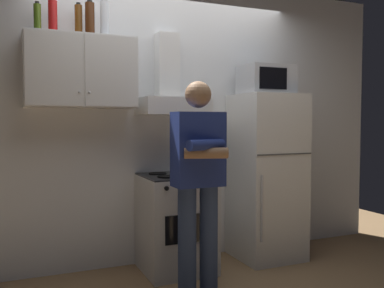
{
  "coord_description": "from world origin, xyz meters",
  "views": [
    {
      "loc": [
        -1.39,
        -3.25,
        1.34
      ],
      "look_at": [
        0.0,
        0.0,
        1.15
      ],
      "focal_mm": 39.61,
      "sensor_mm": 36.0,
      "label": 1
    }
  ],
  "objects_px": {
    "cooking_pot": "(195,168)",
    "bottle_olive_oil": "(37,18)",
    "refrigerator": "(266,176)",
    "upper_cabinet": "(81,72)",
    "bottle_beer_brown": "(79,20)",
    "person_standing": "(198,180)",
    "bottle_vodka_clear": "(105,19)",
    "bottle_rum_dark": "(90,19)",
    "stove_oven": "(176,223)",
    "microwave": "(266,80)",
    "range_hood": "(171,93)",
    "bottle_soda_red": "(53,17)"
  },
  "relations": [
    {
      "from": "person_standing",
      "to": "refrigerator",
      "type": "bearing_deg",
      "value": 31.23
    },
    {
      "from": "cooking_pot",
      "to": "bottle_soda_red",
      "type": "distance_m",
      "value": 1.72
    },
    {
      "from": "microwave",
      "to": "bottle_vodka_clear",
      "type": "xyz_separation_m",
      "value": [
        -1.55,
        0.08,
        0.46
      ]
    },
    {
      "from": "upper_cabinet",
      "to": "cooking_pot",
      "type": "relative_size",
      "value": 3.16
    },
    {
      "from": "refrigerator",
      "to": "bottle_soda_red",
      "type": "height_order",
      "value": "bottle_soda_red"
    },
    {
      "from": "person_standing",
      "to": "bottle_soda_red",
      "type": "distance_m",
      "value": 1.77
    },
    {
      "from": "bottle_rum_dark",
      "to": "bottle_soda_red",
      "type": "bearing_deg",
      "value": 176.27
    },
    {
      "from": "stove_oven",
      "to": "person_standing",
      "type": "height_order",
      "value": "person_standing"
    },
    {
      "from": "range_hood",
      "to": "bottle_soda_red",
      "type": "height_order",
      "value": "bottle_soda_red"
    },
    {
      "from": "bottle_beer_brown",
      "to": "bottle_soda_red",
      "type": "height_order",
      "value": "bottle_soda_red"
    },
    {
      "from": "bottle_beer_brown",
      "to": "range_hood",
      "type": "bearing_deg",
      "value": -2.12
    },
    {
      "from": "range_hood",
      "to": "bottle_soda_red",
      "type": "distance_m",
      "value": 1.17
    },
    {
      "from": "cooking_pot",
      "to": "bottle_beer_brown",
      "type": "height_order",
      "value": "bottle_beer_brown"
    },
    {
      "from": "cooking_pot",
      "to": "range_hood",
      "type": "bearing_deg",
      "value": 117.88
    },
    {
      "from": "bottle_beer_brown",
      "to": "bottle_vodka_clear",
      "type": "relative_size",
      "value": 0.87
    },
    {
      "from": "microwave",
      "to": "bottle_soda_red",
      "type": "bearing_deg",
      "value": 176.71
    },
    {
      "from": "bottle_soda_red",
      "to": "bottle_rum_dark",
      "type": "bearing_deg",
      "value": -3.73
    },
    {
      "from": "cooking_pot",
      "to": "bottle_olive_oil",
      "type": "bearing_deg",
      "value": 168.72
    },
    {
      "from": "upper_cabinet",
      "to": "microwave",
      "type": "height_order",
      "value": "upper_cabinet"
    },
    {
      "from": "refrigerator",
      "to": "cooking_pot",
      "type": "height_order",
      "value": "refrigerator"
    },
    {
      "from": "upper_cabinet",
      "to": "bottle_soda_red",
      "type": "distance_m",
      "value": 0.48
    },
    {
      "from": "cooking_pot",
      "to": "bottle_soda_red",
      "type": "xyz_separation_m",
      "value": [
        -1.14,
        0.25,
        1.26
      ]
    },
    {
      "from": "range_hood",
      "to": "bottle_beer_brown",
      "type": "height_order",
      "value": "bottle_beer_brown"
    },
    {
      "from": "upper_cabinet",
      "to": "person_standing",
      "type": "xyz_separation_m",
      "value": [
        0.75,
        -0.73,
        -0.85
      ]
    },
    {
      "from": "range_hood",
      "to": "microwave",
      "type": "height_order",
      "value": "range_hood"
    },
    {
      "from": "cooking_pot",
      "to": "bottle_olive_oil",
      "type": "distance_m",
      "value": 1.78
    },
    {
      "from": "bottle_rum_dark",
      "to": "bottle_olive_oil",
      "type": "bearing_deg",
      "value": 177.24
    },
    {
      "from": "refrigerator",
      "to": "bottle_beer_brown",
      "type": "bearing_deg",
      "value": 174.93
    },
    {
      "from": "bottle_rum_dark",
      "to": "bottle_beer_brown",
      "type": "distance_m",
      "value": 0.1
    },
    {
      "from": "stove_oven",
      "to": "person_standing",
      "type": "xyz_separation_m",
      "value": [
        -0.05,
        -0.61,
        0.47
      ]
    },
    {
      "from": "refrigerator",
      "to": "bottle_beer_brown",
      "type": "relative_size",
      "value": 5.79
    },
    {
      "from": "person_standing",
      "to": "cooking_pot",
      "type": "relative_size",
      "value": 5.75
    },
    {
      "from": "cooking_pot",
      "to": "bottle_vodka_clear",
      "type": "distance_m",
      "value": 1.48
    },
    {
      "from": "cooking_pot",
      "to": "refrigerator",
      "type": "bearing_deg",
      "value": 8.32
    },
    {
      "from": "upper_cabinet",
      "to": "bottle_rum_dark",
      "type": "bearing_deg",
      "value": -9.04
    },
    {
      "from": "bottle_olive_oil",
      "to": "cooking_pot",
      "type": "bearing_deg",
      "value": -11.28
    },
    {
      "from": "range_hood",
      "to": "refrigerator",
      "type": "xyz_separation_m",
      "value": [
        0.95,
        -0.13,
        -0.8
      ]
    },
    {
      "from": "upper_cabinet",
      "to": "bottle_vodka_clear",
      "type": "xyz_separation_m",
      "value": [
        0.2,
        -0.03,
        0.45
      ]
    },
    {
      "from": "bottle_beer_brown",
      "to": "bottle_vodka_clear",
      "type": "height_order",
      "value": "bottle_vodka_clear"
    },
    {
      "from": "microwave",
      "to": "bottle_rum_dark",
      "type": "distance_m",
      "value": 1.73
    },
    {
      "from": "microwave",
      "to": "refrigerator",
      "type": "bearing_deg",
      "value": -89.1
    },
    {
      "from": "refrigerator",
      "to": "bottle_rum_dark",
      "type": "xyz_separation_m",
      "value": [
        -1.67,
        0.11,
        1.39
      ]
    },
    {
      "from": "refrigerator",
      "to": "bottle_vodka_clear",
      "type": "relative_size",
      "value": 5.02
    },
    {
      "from": "bottle_olive_oil",
      "to": "bottle_beer_brown",
      "type": "distance_m",
      "value": 0.33
    },
    {
      "from": "microwave",
      "to": "stove_oven",
      "type": "bearing_deg",
      "value": -178.85
    },
    {
      "from": "refrigerator",
      "to": "bottle_rum_dark",
      "type": "bearing_deg",
      "value": 176.17
    },
    {
      "from": "bottle_olive_oil",
      "to": "bottle_vodka_clear",
      "type": "relative_size",
      "value": 0.76
    },
    {
      "from": "person_standing",
      "to": "bottle_soda_red",
      "type": "relative_size",
      "value": 5.79
    },
    {
      "from": "upper_cabinet",
      "to": "stove_oven",
      "type": "height_order",
      "value": "upper_cabinet"
    },
    {
      "from": "microwave",
      "to": "bottle_beer_brown",
      "type": "xyz_separation_m",
      "value": [
        -1.76,
        0.14,
        0.44
      ]
    }
  ]
}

